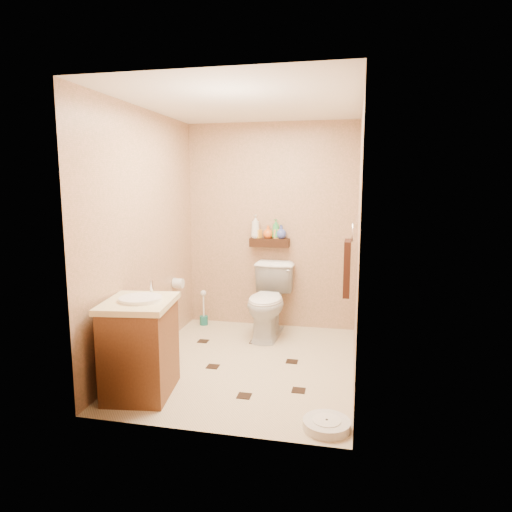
# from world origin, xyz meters

# --- Properties ---
(ground) EXTENTS (2.50, 2.50, 0.00)m
(ground) POSITION_xyz_m (0.00, 0.00, 0.00)
(ground) COLOR beige
(ground) RESTS_ON ground
(wall_back) EXTENTS (2.00, 0.04, 2.40)m
(wall_back) POSITION_xyz_m (0.00, 1.25, 1.20)
(wall_back) COLOR tan
(wall_back) RESTS_ON ground
(wall_front) EXTENTS (2.00, 0.04, 2.40)m
(wall_front) POSITION_xyz_m (0.00, -1.25, 1.20)
(wall_front) COLOR tan
(wall_front) RESTS_ON ground
(wall_left) EXTENTS (0.04, 2.50, 2.40)m
(wall_left) POSITION_xyz_m (-1.00, 0.00, 1.20)
(wall_left) COLOR tan
(wall_left) RESTS_ON ground
(wall_right) EXTENTS (0.04, 2.50, 2.40)m
(wall_right) POSITION_xyz_m (1.00, 0.00, 1.20)
(wall_right) COLOR tan
(wall_right) RESTS_ON ground
(ceiling) EXTENTS (2.00, 2.50, 0.02)m
(ceiling) POSITION_xyz_m (0.00, 0.00, 2.40)
(ceiling) COLOR white
(ceiling) RESTS_ON wall_back
(wall_shelf) EXTENTS (0.46, 0.14, 0.10)m
(wall_shelf) POSITION_xyz_m (0.00, 1.17, 1.02)
(wall_shelf) COLOR #32190D
(wall_shelf) RESTS_ON wall_back
(floor_accents) EXTENTS (1.27, 1.36, 0.01)m
(floor_accents) POSITION_xyz_m (0.03, -0.01, 0.00)
(floor_accents) COLOR black
(floor_accents) RESTS_ON ground
(toilet) EXTENTS (0.48, 0.81, 0.81)m
(toilet) POSITION_xyz_m (0.05, 0.83, 0.40)
(toilet) COLOR white
(toilet) RESTS_ON ground
(vanity) EXTENTS (0.61, 0.71, 0.90)m
(vanity) POSITION_xyz_m (-0.70, -0.78, 0.40)
(vanity) COLOR brown
(vanity) RESTS_ON ground
(bathroom_scale) EXTENTS (0.35, 0.35, 0.07)m
(bathroom_scale) POSITION_xyz_m (0.82, -1.03, 0.03)
(bathroom_scale) COLOR silver
(bathroom_scale) RESTS_ON ground
(toilet_brush) EXTENTS (0.10, 0.10, 0.43)m
(toilet_brush) POSITION_xyz_m (-0.79, 1.07, 0.15)
(toilet_brush) COLOR #19655E
(toilet_brush) RESTS_ON ground
(towel_ring) EXTENTS (0.12, 0.30, 0.76)m
(towel_ring) POSITION_xyz_m (0.91, 0.25, 0.95)
(towel_ring) COLOR silver
(towel_ring) RESTS_ON wall_right
(toilet_paper) EXTENTS (0.12, 0.11, 0.12)m
(toilet_paper) POSITION_xyz_m (-0.94, 0.65, 0.60)
(toilet_paper) COLOR silver
(toilet_paper) RESTS_ON wall_left
(bottle_a) EXTENTS (0.13, 0.13, 0.27)m
(bottle_a) POSITION_xyz_m (-0.17, 1.17, 1.21)
(bottle_a) COLOR silver
(bottle_a) RESTS_ON wall_shelf
(bottle_b) EXTENTS (0.09, 0.09, 0.15)m
(bottle_b) POSITION_xyz_m (-0.14, 1.17, 1.14)
(bottle_b) COLOR gold
(bottle_b) RESTS_ON wall_shelf
(bottle_c) EXTENTS (0.12, 0.12, 0.15)m
(bottle_c) POSITION_xyz_m (-0.02, 1.17, 1.14)
(bottle_c) COLOR orange
(bottle_c) RESTS_ON wall_shelf
(bottle_d) EXTENTS (0.12, 0.12, 0.23)m
(bottle_d) POSITION_xyz_m (0.07, 1.17, 1.18)
(bottle_d) COLOR green
(bottle_d) RESTS_ON wall_shelf
(bottle_e) EXTENTS (0.09, 0.09, 0.16)m
(bottle_e) POSITION_xyz_m (0.08, 1.17, 1.15)
(bottle_e) COLOR #C98743
(bottle_e) RESTS_ON wall_shelf
(bottle_f) EXTENTS (0.13, 0.13, 0.16)m
(bottle_f) POSITION_xyz_m (0.14, 1.17, 1.15)
(bottle_f) COLOR #4252A6
(bottle_f) RESTS_ON wall_shelf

